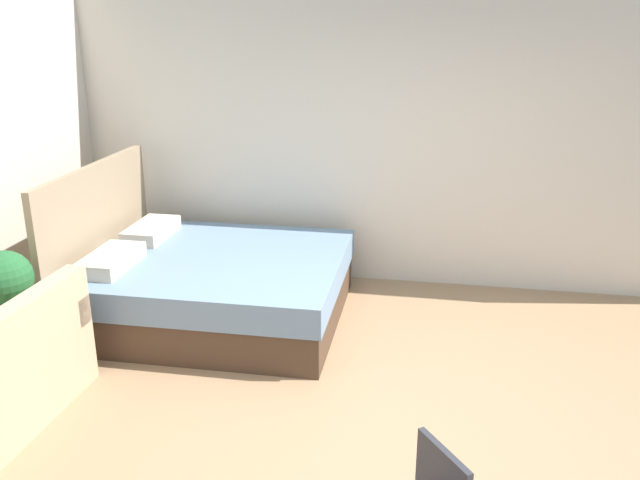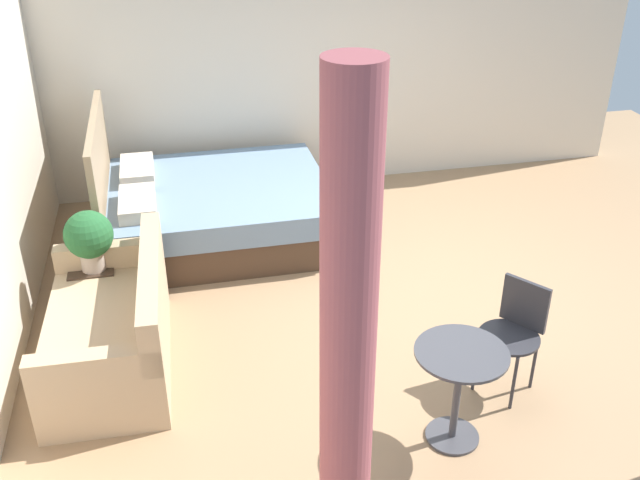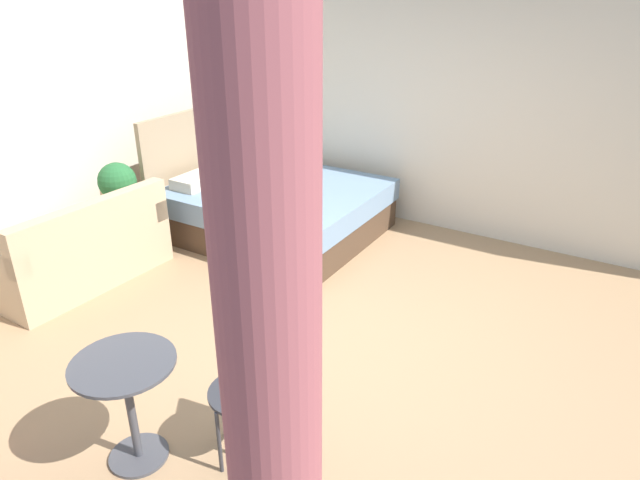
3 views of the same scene
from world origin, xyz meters
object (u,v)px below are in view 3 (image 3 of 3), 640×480
Objects in this scene: couch at (78,252)px; balcony_table at (128,393)px; cafe_chair_near_window at (258,384)px; potted_plant at (117,183)px; vase at (135,196)px; bed at (272,205)px; nightstand at (131,227)px.

balcony_table is at bearing -120.44° from couch.
potted_plant is at bearing 62.57° from cafe_chair_near_window.
bed is at bearing -46.76° from vase.
nightstand is (-1.12, 1.05, -0.08)m from bed.
bed is 3.42m from balcony_table.
bed is 3.32m from cafe_chair_near_window.
potted_plant is at bearing -164.78° from nightstand.
couch is at bearing 59.56° from balcony_table.
nightstand is 0.33m from vase.
cafe_chair_near_window reaches higher than balcony_table.
nightstand is at bearing 12.84° from couch.
vase is (-1.00, 1.06, 0.22)m from bed.
nightstand is 2.98× the size of vase.
cafe_chair_near_window is at bearing -120.39° from vase.
bed is 2.08m from couch.
potted_plant is (-1.22, 1.02, 0.44)m from bed.
potted_plant is at bearing 49.99° from balcony_table.
cafe_chair_near_window is (-1.73, -2.95, -0.03)m from vase.
couch is 3.21× the size of potted_plant.
couch is 0.94m from vase.
nightstand is 0.53m from potted_plant.
couch reaches higher than balcony_table.
cafe_chair_near_window is at bearing -118.73° from nightstand.
couch reaches higher than nightstand.
potted_plant is 3.03m from balcony_table.
balcony_table reaches higher than nightstand.
potted_plant is at bearing 140.05° from bed.
couch is at bearing -167.99° from vase.
bed is 1.34× the size of couch.
potted_plant is 0.31m from vase.
balcony_table is 0.74m from cafe_chair_near_window.
couch is at bearing -167.16° from nightstand.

